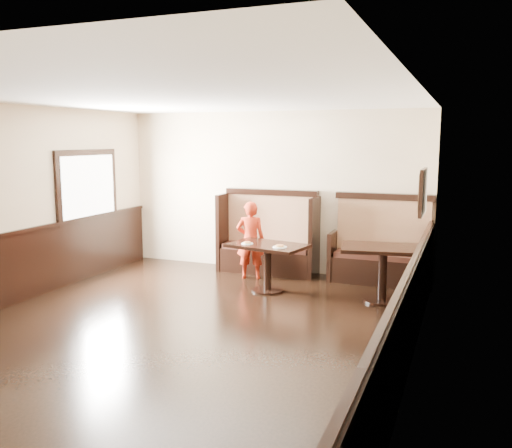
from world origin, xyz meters
The scene contains 9 objects.
ground centered at (0.00, 0.00, 0.00)m, with size 7.00×7.00×0.00m, color black.
room_shell centered at (-0.30, 0.28, 0.67)m, with size 7.00×7.00×7.00m.
booth_main centered at (0.00, 3.30, 0.53)m, with size 1.75×0.72×1.45m.
booth_neighbor centered at (1.95, 3.29, 0.48)m, with size 1.65×0.72×1.45m.
table_main centered at (0.41, 2.13, 0.56)m, with size 1.28×0.94×0.74m.
table_neighbor centered at (2.13, 2.23, 0.60)m, with size 1.27×0.93×0.81m.
child centered at (-0.13, 2.77, 0.65)m, with size 0.48×0.31×1.30m, color #A92712.
pizza_plate_left centered at (0.11, 2.04, 0.75)m, with size 0.18×0.18×0.03m.
pizza_plate_right centered at (0.66, 1.96, 0.75)m, with size 0.21×0.21×0.04m.
Camera 1 is at (3.19, -5.47, 2.31)m, focal length 38.00 mm.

